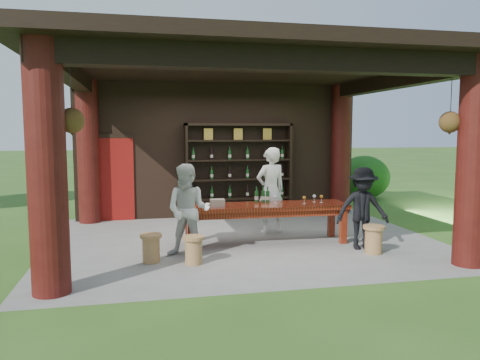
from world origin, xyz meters
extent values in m
plane|color=#2D5119|center=(0.00, 0.00, 0.00)|extent=(90.00, 90.00, 0.00)
cube|color=slate|center=(0.00, 0.00, -0.05)|extent=(7.40, 5.90, 0.10)
cube|color=black|center=(0.00, 2.75, 1.65)|extent=(7.00, 0.18, 3.30)
cube|color=maroon|center=(-2.60, 2.65, 1.00)|extent=(0.95, 0.06, 2.00)
cylinder|color=#380C0A|center=(-3.15, -2.40, 1.65)|extent=(0.50, 0.50, 3.30)
cylinder|color=#380C0A|center=(3.15, -2.40, 1.65)|extent=(0.50, 0.50, 3.30)
cylinder|color=#380C0A|center=(-3.15, 2.55, 1.65)|extent=(0.50, 0.50, 3.30)
cylinder|color=#380C0A|center=(3.15, 2.55, 1.65)|extent=(0.50, 0.50, 3.30)
cube|color=black|center=(0.00, -2.40, 3.15)|extent=(6.70, 0.35, 0.35)
cube|color=black|center=(-3.15, 0.00, 3.15)|extent=(0.30, 5.20, 0.30)
cube|color=black|center=(3.15, 0.00, 3.15)|extent=(0.30, 5.20, 0.30)
cube|color=black|center=(0.00, 0.00, 3.40)|extent=(7.50, 6.00, 0.20)
cylinder|color=black|center=(-2.85, -2.20, 2.62)|extent=(0.01, 0.01, 0.75)
cone|color=black|center=(-2.85, -2.20, 2.17)|extent=(0.32, 0.32, 0.18)
sphere|color=#1E5919|center=(-2.85, -2.20, 2.28)|extent=(0.34, 0.34, 0.34)
cylinder|color=black|center=(2.85, -2.20, 2.62)|extent=(0.01, 0.01, 0.75)
cone|color=black|center=(2.85, -2.20, 2.17)|extent=(0.32, 0.32, 0.18)
sphere|color=#1E5919|center=(2.85, -2.20, 2.28)|extent=(0.34, 0.34, 0.34)
cube|color=#5D130D|center=(0.35, -0.30, 0.71)|extent=(3.16, 0.89, 0.08)
cube|color=#5D130D|center=(0.35, -0.30, 0.61)|extent=(2.96, 0.73, 0.12)
cube|color=#5D130D|center=(-1.11, -0.57, 0.34)|extent=(0.12, 0.12, 0.67)
cube|color=#5D130D|center=(1.79, -0.64, 0.34)|extent=(0.12, 0.12, 0.67)
cube|color=#5D130D|center=(-1.09, 0.04, 0.34)|extent=(0.12, 0.12, 0.67)
cube|color=#5D130D|center=(1.80, -0.03, 0.34)|extent=(0.12, 0.12, 0.67)
cylinder|color=olive|center=(-1.16, -1.44, 0.20)|extent=(0.28, 0.28, 0.40)
cylinder|color=olive|center=(-1.16, -1.44, 0.43)|extent=(0.35, 0.35, 0.06)
cylinder|color=olive|center=(2.00, -1.44, 0.22)|extent=(0.30, 0.30, 0.44)
cylinder|color=olive|center=(2.00, -1.44, 0.47)|extent=(0.38, 0.38, 0.06)
cylinder|color=olive|center=(-1.83, -1.19, 0.21)|extent=(0.28, 0.28, 0.41)
cylinder|color=olive|center=(-1.83, -1.19, 0.44)|extent=(0.36, 0.36, 0.06)
imported|color=white|center=(0.69, 0.54, 0.90)|extent=(0.74, 0.57, 1.80)
imported|color=silver|center=(-1.19, -0.94, 0.79)|extent=(0.93, 0.83, 1.59)
imported|color=black|center=(1.95, -1.09, 0.74)|extent=(1.03, 0.68, 1.49)
cube|color=#BF6672|center=(-0.59, -0.39, 0.82)|extent=(0.26, 0.19, 0.14)
ellipsoid|color=#194C14|center=(4.94, 4.75, 0.58)|extent=(1.60, 1.60, 1.36)
camera|label=1|loc=(-1.97, -8.79, 2.15)|focal=35.00mm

